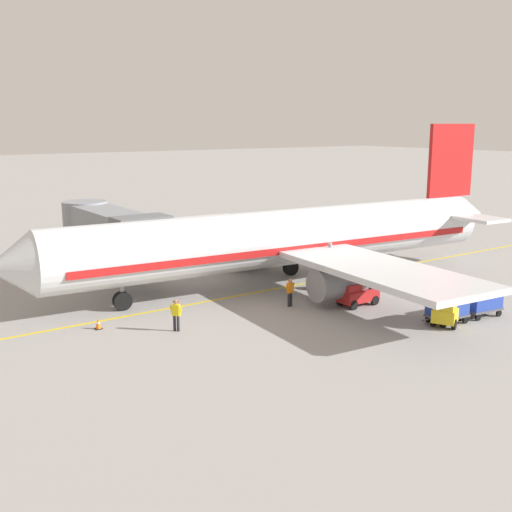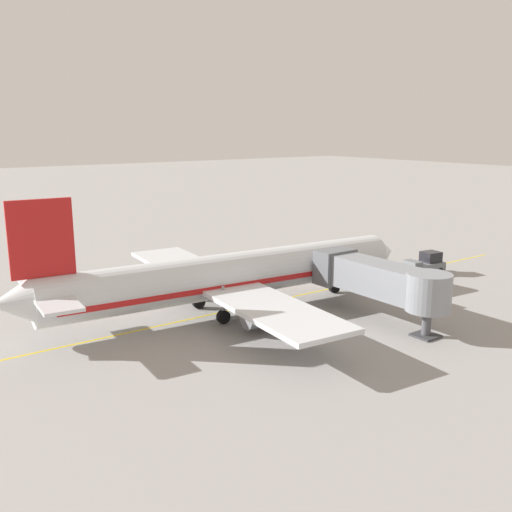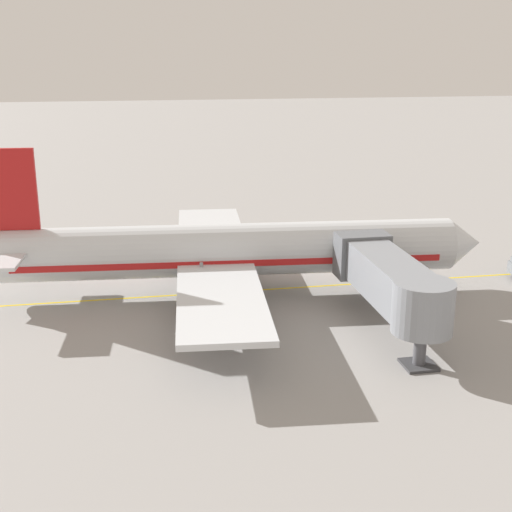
{
  "view_description": "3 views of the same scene",
  "coord_description": "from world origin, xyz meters",
  "px_view_note": "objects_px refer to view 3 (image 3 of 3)",
  "views": [
    {
      "loc": [
        -31.88,
        26.81,
        10.61
      ],
      "look_at": [
        -2.14,
        6.07,
        2.95
      ],
      "focal_mm": 43.91,
      "sensor_mm": 36.0,
      "label": 1
    },
    {
      "loc": [
        39.53,
        -23.64,
        15.42
      ],
      "look_at": [
        -1.39,
        5.84,
        4.07
      ],
      "focal_mm": 40.13,
      "sensor_mm": 36.0,
      "label": 2
    },
    {
      "loc": [
        46.13,
        -4.56,
        16.78
      ],
      "look_at": [
        1.11,
        3.81,
        2.95
      ],
      "focal_mm": 47.9,
      "sensor_mm": 36.0,
      "label": 3
    }
  ],
  "objects_px": {
    "baggage_tug_lead": "(185,243)",
    "ground_crew_wing_walker": "(350,256)",
    "baggage_cart_front": "(183,241)",
    "ground_crew_loader": "(256,262)",
    "parked_airliner": "(225,251)",
    "jet_bridge": "(390,280)",
    "baggage_cart_second_in_train": "(153,241)",
    "baggage_tug_trailing": "(210,260)",
    "safety_cone_nose_left": "(400,272)"
  },
  "relations": [
    {
      "from": "parked_airliner",
      "to": "baggage_cart_second_in_train",
      "type": "distance_m",
      "value": 12.8
    },
    {
      "from": "parked_airliner",
      "to": "ground_crew_wing_walker",
      "type": "xyz_separation_m",
      "value": [
        -4.24,
        10.65,
        -2.23
      ]
    },
    {
      "from": "ground_crew_loader",
      "to": "baggage_cart_front",
      "type": "bearing_deg",
      "value": -145.48
    },
    {
      "from": "ground_crew_wing_walker",
      "to": "safety_cone_nose_left",
      "type": "distance_m",
      "value": 4.24
    },
    {
      "from": "jet_bridge",
      "to": "safety_cone_nose_left",
      "type": "height_order",
      "value": "jet_bridge"
    },
    {
      "from": "parked_airliner",
      "to": "baggage_tug_lead",
      "type": "bearing_deg",
      "value": -170.46
    },
    {
      "from": "jet_bridge",
      "to": "baggage_cart_front",
      "type": "height_order",
      "value": "jet_bridge"
    },
    {
      "from": "baggage_tug_lead",
      "to": "ground_crew_wing_walker",
      "type": "height_order",
      "value": "ground_crew_wing_walker"
    },
    {
      "from": "baggage_tug_trailing",
      "to": "baggage_cart_front",
      "type": "distance_m",
      "value": 5.52
    },
    {
      "from": "safety_cone_nose_left",
      "to": "ground_crew_loader",
      "type": "bearing_deg",
      "value": -102.86
    },
    {
      "from": "baggage_tug_lead",
      "to": "safety_cone_nose_left",
      "type": "bearing_deg",
      "value": 57.79
    },
    {
      "from": "jet_bridge",
      "to": "safety_cone_nose_left",
      "type": "xyz_separation_m",
      "value": [
        -10.42,
        5.01,
        -3.16
      ]
    },
    {
      "from": "baggage_cart_second_in_train",
      "to": "ground_crew_loader",
      "type": "xyz_separation_m",
      "value": [
        7.64,
        7.69,
        0.0
      ]
    },
    {
      "from": "baggage_tug_lead",
      "to": "ground_crew_loader",
      "type": "height_order",
      "value": "ground_crew_loader"
    },
    {
      "from": "parked_airliner",
      "to": "safety_cone_nose_left",
      "type": "height_order",
      "value": "parked_airliner"
    },
    {
      "from": "parked_airliner",
      "to": "safety_cone_nose_left",
      "type": "distance_m",
      "value": 14.27
    },
    {
      "from": "baggage_tug_lead",
      "to": "ground_crew_wing_walker",
      "type": "bearing_deg",
      "value": 59.87
    },
    {
      "from": "parked_airliner",
      "to": "baggage_cart_second_in_train",
      "type": "xyz_separation_m",
      "value": [
        -11.7,
        -4.7,
        -2.24
      ]
    },
    {
      "from": "baggage_cart_second_in_train",
      "to": "safety_cone_nose_left",
      "type": "bearing_deg",
      "value": 61.4
    },
    {
      "from": "safety_cone_nose_left",
      "to": "parked_airliner",
      "type": "bearing_deg",
      "value": -83.53
    },
    {
      "from": "baggage_cart_front",
      "to": "ground_crew_loader",
      "type": "height_order",
      "value": "ground_crew_loader"
    },
    {
      "from": "ground_crew_loader",
      "to": "baggage_tug_lead",
      "type": "bearing_deg",
      "value": -146.61
    },
    {
      "from": "parked_airliner",
      "to": "baggage_cart_front",
      "type": "bearing_deg",
      "value": -169.71
    },
    {
      "from": "baggage_tug_lead",
      "to": "baggage_cart_front",
      "type": "distance_m",
      "value": 0.3
    },
    {
      "from": "baggage_tug_trailing",
      "to": "ground_crew_wing_walker",
      "type": "height_order",
      "value": "ground_crew_wing_walker"
    },
    {
      "from": "jet_bridge",
      "to": "baggage_tug_trailing",
      "type": "bearing_deg",
      "value": -148.3
    },
    {
      "from": "jet_bridge",
      "to": "safety_cone_nose_left",
      "type": "bearing_deg",
      "value": 154.35
    },
    {
      "from": "parked_airliner",
      "to": "safety_cone_nose_left",
      "type": "xyz_separation_m",
      "value": [
        -1.57,
        13.88,
        -2.9
      ]
    },
    {
      "from": "jet_bridge",
      "to": "baggage_cart_second_in_train",
      "type": "relative_size",
      "value": 4.29
    },
    {
      "from": "parked_airliner",
      "to": "ground_crew_wing_walker",
      "type": "distance_m",
      "value": 11.67
    },
    {
      "from": "baggage_tug_trailing",
      "to": "baggage_cart_second_in_train",
      "type": "relative_size",
      "value": 0.85
    },
    {
      "from": "parked_airliner",
      "to": "ground_crew_loader",
      "type": "distance_m",
      "value": 5.52
    },
    {
      "from": "jet_bridge",
      "to": "baggage_tug_trailing",
      "type": "height_order",
      "value": "jet_bridge"
    },
    {
      "from": "baggage_tug_lead",
      "to": "baggage_tug_trailing",
      "type": "bearing_deg",
      "value": 15.94
    },
    {
      "from": "jet_bridge",
      "to": "baggage_tug_trailing",
      "type": "xyz_separation_m",
      "value": [
        -15.02,
        -9.28,
        -2.74
      ]
    },
    {
      "from": "baggage_tug_lead",
      "to": "parked_airliner",
      "type": "bearing_deg",
      "value": 9.54
    },
    {
      "from": "baggage_tug_trailing",
      "to": "baggage_tug_lead",
      "type": "bearing_deg",
      "value": -164.06
    },
    {
      "from": "baggage_cart_front",
      "to": "ground_crew_loader",
      "type": "bearing_deg",
      "value": 34.52
    },
    {
      "from": "baggage_cart_second_in_train",
      "to": "ground_crew_loader",
      "type": "distance_m",
      "value": 10.84
    },
    {
      "from": "baggage_tug_lead",
      "to": "ground_crew_wing_walker",
      "type": "distance_m",
      "value": 14.55
    },
    {
      "from": "ground_crew_wing_walker",
      "to": "safety_cone_nose_left",
      "type": "relative_size",
      "value": 2.86
    },
    {
      "from": "baggage_tug_lead",
      "to": "jet_bridge",
      "type": "bearing_deg",
      "value": 27.94
    },
    {
      "from": "jet_bridge",
      "to": "ground_crew_loader",
      "type": "relative_size",
      "value": 7.51
    },
    {
      "from": "jet_bridge",
      "to": "baggage_tug_lead",
      "type": "distance_m",
      "value": 23.24
    },
    {
      "from": "baggage_cart_front",
      "to": "parked_airliner",
      "type": "bearing_deg",
      "value": 10.29
    },
    {
      "from": "parked_airliner",
      "to": "baggage_tug_lead",
      "type": "height_order",
      "value": "parked_airliner"
    },
    {
      "from": "jet_bridge",
      "to": "baggage_cart_second_in_train",
      "type": "bearing_deg",
      "value": -146.56
    },
    {
      "from": "baggage_tug_trailing",
      "to": "baggage_cart_front",
      "type": "relative_size",
      "value": 0.85
    },
    {
      "from": "baggage_cart_second_in_train",
      "to": "ground_crew_wing_walker",
      "type": "xyz_separation_m",
      "value": [
        7.46,
        15.34,
        0.0
      ]
    },
    {
      "from": "jet_bridge",
      "to": "baggage_cart_front",
      "type": "bearing_deg",
      "value": -151.63
    }
  ]
}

